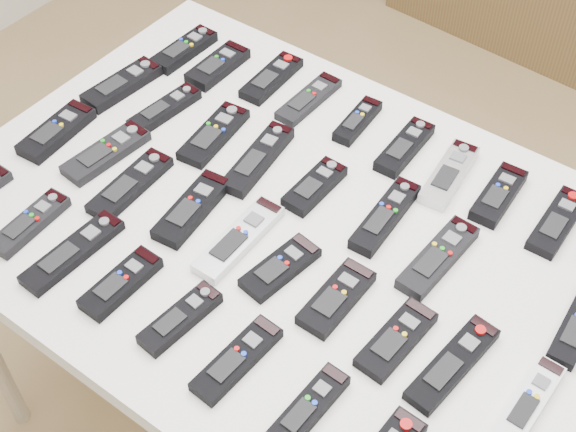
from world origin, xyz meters
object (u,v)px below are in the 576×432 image
Objects in this scene: remote_18 at (57,131)px; remote_23 at (280,268)px; remote_2 at (271,78)px; remote_31 at (121,283)px; remote_1 at (218,66)px; remote_6 at (449,175)px; remote_0 at (184,50)px; remote_21 at (192,208)px; remote_25 at (396,339)px; remote_32 at (180,318)px; remote_30 at (73,252)px; remote_8 at (557,222)px; remote_33 at (237,359)px; remote_34 at (308,409)px; remote_20 at (130,185)px; remote_3 at (309,99)px; remote_10 at (122,85)px; table at (288,244)px; remote_27 at (529,403)px; remote_7 at (499,195)px; remote_16 at (438,258)px; remote_22 at (239,239)px; remote_4 at (358,121)px; remote_13 at (258,159)px; remote_19 at (106,153)px; remote_15 at (385,216)px; remote_26 at (453,364)px; remote_11 at (165,109)px; remote_14 at (315,186)px; remote_5 at (405,147)px; remote_24 at (336,298)px.

remote_23 is at bearing -5.44° from remote_18.
remote_31 is at bearing -79.85° from remote_2.
remote_6 is (0.57, 0.00, 0.00)m from remote_1.
remote_21 is at bearing -45.40° from remote_0.
remote_25 is at bearing -24.18° from remote_0.
remote_32 is at bearing 3.76° from remote_31.
remote_30 is (-0.31, -0.19, 0.00)m from remote_23.
remote_2 is 0.64m from remote_32.
remote_33 is at bearing -117.73° from remote_8.
remote_21 is at bearing 155.58° from remote_34.
remote_20 is at bearing 131.37° from remote_31.
remote_18 is 0.79m from remote_34.
remote_10 reaches higher than remote_3.
remote_8 is 0.99× the size of remote_18.
table is 0.52m from remote_27.
remote_16 is at bearing -97.65° from remote_7.
remote_22 is at bearing -16.81° from remote_10.
remote_31 is at bearing -127.75° from remote_23.
remote_13 is at bearing -118.06° from remote_4.
remote_13 is at bearing 37.87° from remote_19.
remote_31 is (-0.53, -0.57, 0.00)m from remote_8.
remote_15 is 0.94× the size of remote_30.
remote_15 is at bearing -146.95° from remote_8.
remote_31 is (-0.10, -0.20, 0.00)m from remote_22.
remote_15 is 0.22m from remote_23.
remote_23 and remote_26 have the same top height.
remote_13 reaches higher than remote_2.
remote_6 is 0.66m from remote_19.
remote_2 is at bearing 174.32° from remote_7.
remote_19 is (-0.53, -0.18, -0.00)m from remote_15.
remote_11 is 0.45m from remote_31.
remote_31 is at bearing -85.93° from remote_3.
remote_4 is 0.32m from remote_7.
remote_13 reaches higher than remote_8.
remote_33 is (0.40, -0.18, 0.00)m from remote_20.
remote_14 is 0.45m from remote_30.
remote_14 reaches higher than remote_33.
remote_32 is at bearing -55.30° from remote_1.
remote_13 is at bearing 166.12° from remote_27.
remote_0 is 0.56m from remote_5.
remote_3 is 1.09× the size of remote_25.
remote_24 is at bearing -44.69° from remote_2.
remote_15 is at bearing 76.45° from remote_23.
remote_20 is (0.10, -0.20, -0.00)m from remote_11.
remote_32 is (-0.15, -0.39, -0.00)m from remote_15.
remote_21 is (0.13, 0.02, 0.00)m from remote_20.
remote_1 is at bearing -165.03° from remote_2.
remote_32 is at bearing -73.52° from remote_3.
remote_33 is at bearing -41.32° from remote_0.
remote_6 is 0.49m from remote_21.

